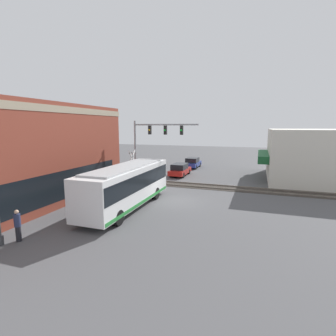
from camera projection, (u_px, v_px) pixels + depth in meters
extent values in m
plane|color=#4C4C4F|center=(174.00, 201.00, 21.70)|extent=(120.00, 120.00, 0.00)
cube|color=brown|center=(7.00, 155.00, 20.24)|extent=(18.71, 8.98, 7.90)
cube|color=gray|center=(49.00, 108.00, 18.30)|extent=(18.91, 0.36, 0.50)
cube|color=black|center=(56.00, 187.00, 19.17)|extent=(15.71, 0.12, 2.20)
cube|color=beige|center=(306.00, 155.00, 29.61)|extent=(12.54, 8.00, 5.79)
cube|color=#19592D|center=(263.00, 156.00, 31.13)|extent=(8.78, 1.20, 0.80)
cube|color=white|center=(127.00, 185.00, 19.57)|extent=(10.32, 2.55, 2.70)
cube|color=black|center=(127.00, 180.00, 19.51)|extent=(10.12, 2.59, 1.13)
cube|color=#288438|center=(127.00, 200.00, 19.76)|extent=(10.12, 2.58, 0.24)
cube|color=#A5A8AA|center=(127.00, 166.00, 19.35)|extent=(8.78, 2.17, 0.12)
cylinder|color=black|center=(144.00, 192.00, 22.54)|extent=(1.00, 2.57, 1.00)
cylinder|color=black|center=(102.00, 216.00, 16.64)|extent=(1.00, 2.57, 1.00)
cylinder|color=gray|center=(135.00, 153.00, 27.74)|extent=(0.20, 0.20, 6.68)
cylinder|color=gray|center=(165.00, 125.00, 26.18)|extent=(0.16, 6.78, 0.16)
cube|color=black|center=(150.00, 130.00, 26.81)|extent=(0.30, 0.27, 0.90)
sphere|color=yellow|center=(149.00, 130.00, 26.66)|extent=(0.20, 0.20, 0.20)
cube|color=black|center=(165.00, 130.00, 26.27)|extent=(0.30, 0.27, 0.90)
sphere|color=green|center=(165.00, 130.00, 26.11)|extent=(0.20, 0.20, 0.20)
cube|color=black|center=(182.00, 130.00, 25.72)|extent=(0.30, 0.27, 0.90)
sphere|color=green|center=(181.00, 130.00, 25.56)|extent=(0.20, 0.20, 0.20)
cylinder|color=gray|center=(132.00, 170.00, 26.02)|extent=(0.14, 0.14, 3.60)
cube|color=white|center=(132.00, 157.00, 25.81)|extent=(1.41, 0.06, 1.41)
cube|color=white|center=(132.00, 157.00, 25.81)|extent=(1.41, 0.06, 1.41)
cylinder|color=#38383A|center=(132.00, 165.00, 25.94)|extent=(0.08, 0.90, 0.08)
sphere|color=red|center=(136.00, 165.00, 25.75)|extent=(0.28, 0.28, 0.28)
sphere|color=red|center=(128.00, 165.00, 26.04)|extent=(0.28, 0.28, 0.28)
cylinder|color=#38383A|center=(1.00, 240.00, 13.63)|extent=(0.28, 0.28, 0.50)
cube|color=#332D28|center=(192.00, 185.00, 27.29)|extent=(2.60, 60.00, 0.03)
cube|color=#6B6056|center=(190.00, 186.00, 26.61)|extent=(0.07, 60.00, 0.15)
cube|color=#6B6056|center=(194.00, 183.00, 27.95)|extent=(0.07, 60.00, 0.15)
cube|color=#B21E19|center=(180.00, 171.00, 32.81)|extent=(4.45, 1.80, 0.58)
cube|color=black|center=(180.00, 166.00, 32.50)|extent=(2.45, 1.62, 0.68)
cylinder|color=black|center=(183.00, 171.00, 34.14)|extent=(0.64, 1.82, 0.64)
cylinder|color=black|center=(177.00, 175.00, 31.56)|extent=(0.64, 1.82, 0.64)
cube|color=navy|center=(193.00, 164.00, 39.01)|extent=(4.25, 1.80, 0.58)
cube|color=black|center=(192.00, 160.00, 38.71)|extent=(2.34, 1.62, 0.68)
cylinder|color=black|center=(195.00, 164.00, 40.27)|extent=(0.64, 1.82, 0.64)
cylinder|color=black|center=(190.00, 167.00, 37.81)|extent=(0.64, 1.82, 0.64)
cylinder|color=black|center=(18.00, 234.00, 14.04)|extent=(0.28, 0.28, 0.83)
cylinder|color=#262D4C|center=(17.00, 220.00, 13.92)|extent=(0.34, 0.34, 0.69)
sphere|color=tan|center=(16.00, 212.00, 13.85)|extent=(0.23, 0.23, 0.23)
cylinder|color=black|center=(131.00, 185.00, 25.64)|extent=(0.28, 0.28, 0.78)
cylinder|color=#195933|center=(131.00, 178.00, 25.53)|extent=(0.34, 0.34, 0.65)
sphere|color=tan|center=(131.00, 174.00, 25.46)|extent=(0.21, 0.21, 0.21)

